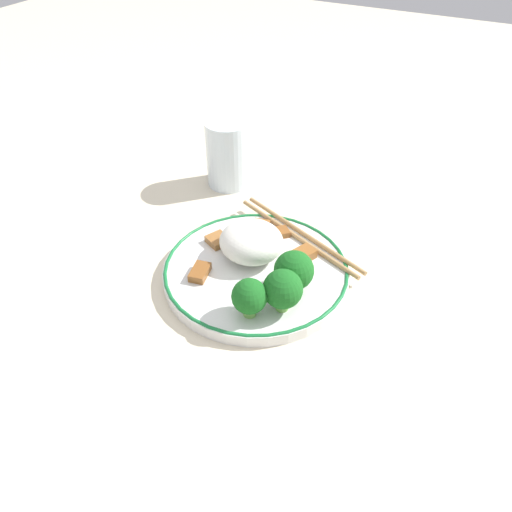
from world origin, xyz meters
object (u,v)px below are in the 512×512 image
at_px(plate, 256,271).
at_px(broccoli_back_left, 250,297).
at_px(drinking_glass, 228,154).
at_px(chopsticks, 300,235).
at_px(broccoli_back_center, 283,289).
at_px(broccoli_back_right, 294,271).

relative_size(plate, broccoli_back_left, 4.81).
bearing_deg(drinking_glass, chopsticks, -30.74).
bearing_deg(plate, broccoli_back_left, -67.68).
relative_size(plate, broccoli_back_center, 4.39).
height_order(broccoli_back_left, broccoli_back_right, broccoli_back_right).
relative_size(plate, drinking_glass, 2.23).
bearing_deg(broccoli_back_left, drinking_glass, 124.06).
bearing_deg(broccoli_back_left, broccoli_back_right, 66.38).
bearing_deg(chopsticks, broccoli_back_left, -87.26).
bearing_deg(broccoli_back_left, plate, 112.32).
xyz_separation_m(plate, drinking_glass, (-0.16, 0.20, 0.05)).
height_order(broccoli_back_left, chopsticks, broccoli_back_left).
height_order(broccoli_back_center, chopsticks, broccoli_back_center).
xyz_separation_m(chopsticks, drinking_glass, (-0.18, 0.11, 0.04)).
relative_size(chopsticks, drinking_glass, 2.00).
bearing_deg(broccoli_back_left, broccoli_back_center, 41.47).
distance_m(broccoli_back_center, chopsticks, 0.15).
xyz_separation_m(plate, broccoli_back_right, (0.06, -0.02, 0.04)).
xyz_separation_m(plate, broccoli_back_left, (0.03, -0.08, 0.04)).
relative_size(broccoli_back_right, drinking_glass, 0.51).
relative_size(broccoli_back_center, drinking_glass, 0.51).
height_order(plate, drinking_glass, drinking_glass).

